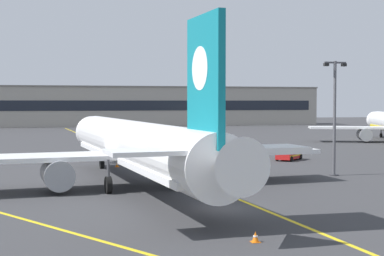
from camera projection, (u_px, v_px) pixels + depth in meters
ground_plane at (222, 208)px, 37.83m from camera, size 400.00×400.00×0.00m
taxiway_centreline at (148, 162)px, 66.95m from camera, size 14.46×179.47×0.01m
airliner_foreground at (136, 146)px, 46.43m from camera, size 32.32×41.52×11.65m
apron_lamp_post at (335, 115)px, 54.48m from camera, size 2.24×0.90×10.75m
service_car_fourth at (289, 154)px, 69.06m from camera, size 4.22×4.26×1.79m
safety_cone_by_nose_gear at (117, 165)px, 61.82m from camera, size 0.44×0.44×0.55m
safety_cone_by_tail at (255, 237)px, 28.71m from camera, size 0.44×0.44×0.55m
terminal_building at (96, 106)px, 165.25m from camera, size 131.33×12.40×11.38m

